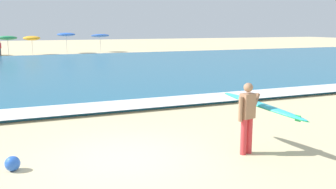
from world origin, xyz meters
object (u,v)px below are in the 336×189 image
at_px(surfer_with_board, 255,110).
at_px(beach_umbrella_5, 66,35).
at_px(beach_umbrella_3, 7,38).
at_px(beach_umbrella_6, 100,36).
at_px(beach_umbrella_4, 32,38).
at_px(beach_ball, 12,164).
at_px(beachgoer_near_row_left, 0,48).

xyz_separation_m(surfer_with_board, beach_umbrella_5, (0.40, 36.97, 1.09)).
distance_m(beach_umbrella_3, beach_umbrella_6, 10.51).
xyz_separation_m(beach_umbrella_4, beach_ball, (-2.08, -35.19, -1.62)).
relative_size(beach_umbrella_3, beach_ball, 6.69).
relative_size(surfer_with_board, beach_umbrella_5, 1.14).
height_order(beach_umbrella_4, beach_umbrella_5, beach_umbrella_5).
bearing_deg(surfer_with_board, beach_umbrella_6, 83.27).
distance_m(beach_umbrella_3, beachgoer_near_row_left, 1.34).
bearing_deg(beach_umbrella_6, surfer_with_board, -96.73).
bearing_deg(beachgoer_near_row_left, beach_ball, -88.10).
height_order(beach_umbrella_3, beach_umbrella_5, beach_umbrella_5).
height_order(surfer_with_board, beach_ball, surfer_with_board).
bearing_deg(beach_umbrella_4, surfer_with_board, -84.66).
xyz_separation_m(surfer_with_board, beach_umbrella_3, (-5.79, 35.12, 0.82)).
bearing_deg(beach_umbrella_5, beach_umbrella_4, -167.10).
bearing_deg(beach_umbrella_4, beach_umbrella_5, 12.90).
height_order(beach_umbrella_3, beach_umbrella_4, beach_umbrella_3).
xyz_separation_m(beach_umbrella_6, beachgoer_near_row_left, (-11.01, -2.84, -1.09)).
bearing_deg(beach_umbrella_5, surfer_with_board, -90.62).
relative_size(surfer_with_board, beachgoer_near_row_left, 1.69).
bearing_deg(beach_ball, beach_umbrella_6, 74.90).
height_order(surfer_with_board, beach_umbrella_5, beach_umbrella_5).
distance_m(surfer_with_board, beach_umbrella_4, 36.27).
bearing_deg(beach_umbrella_5, beach_umbrella_6, 8.33).
relative_size(beach_umbrella_5, beach_umbrella_6, 1.05).
bearing_deg(beach_umbrella_4, beachgoer_near_row_left, -156.63).
bearing_deg(beach_ball, beach_umbrella_4, 86.62).
bearing_deg(surfer_with_board, beach_ball, 170.40).
bearing_deg(surfer_with_board, beach_umbrella_5, 89.38).
bearing_deg(beachgoer_near_row_left, surfer_with_board, -79.28).
bearing_deg(beachgoer_near_row_left, beach_umbrella_3, 26.39).
height_order(beach_umbrella_6, beachgoer_near_row_left, beach_umbrella_6).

